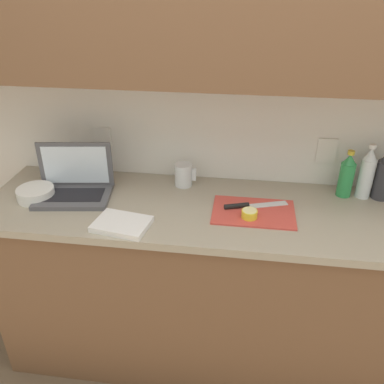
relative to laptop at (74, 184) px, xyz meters
name	(u,v)px	position (x,y,z in m)	size (l,w,h in m)	color
ground_plane	(250,354)	(0.87, -0.03, -0.96)	(12.00, 12.00, 0.00)	brown
wall_back	(277,46)	(0.87, 0.19, 0.59)	(5.20, 0.38, 2.60)	white
counter_unit	(261,289)	(0.89, -0.03, -0.50)	(2.52, 0.59, 0.91)	brown
laptop	(74,184)	(0.00, 0.00, 0.00)	(0.36, 0.27, 0.23)	#515156
cutting_board	(253,212)	(0.82, -0.05, -0.05)	(0.35, 0.24, 0.01)	#D1473D
knife	(245,206)	(0.79, -0.02, -0.04)	(0.28, 0.12, 0.02)	silver
lemon_half_cut	(249,214)	(0.81, -0.10, -0.03)	(0.07, 0.07, 0.04)	yellow
bottle_oil_tall	(367,173)	(1.32, 0.17, 0.06)	(0.07, 0.07, 0.26)	silver
bottle_water_clear	(347,176)	(1.24, 0.17, 0.04)	(0.07, 0.07, 0.22)	#2D934C
measuring_cup	(184,175)	(0.48, 0.16, 0.00)	(0.10, 0.08, 0.11)	silver
bowl_white	(36,193)	(-0.16, -0.06, -0.03)	(0.17, 0.17, 0.05)	white
dish_towel	(122,224)	(0.29, -0.23, -0.04)	(0.22, 0.16, 0.02)	white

